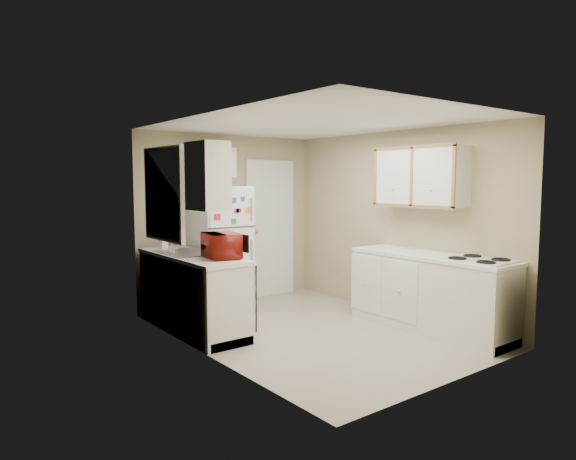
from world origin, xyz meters
TOP-DOWN VIEW (x-y plane):
  - floor at (0.00, 0.00)m, footprint 3.80×3.80m
  - ceiling at (0.00, 0.00)m, footprint 3.80×3.80m
  - wall_left at (-1.40, 0.00)m, footprint 3.80×3.80m
  - wall_right at (1.40, 0.00)m, footprint 3.80×3.80m
  - wall_back at (0.00, 1.90)m, footprint 2.80×2.80m
  - wall_front at (0.00, -1.90)m, footprint 2.80×2.80m
  - left_counter at (-1.10, 0.90)m, footprint 0.60×1.80m
  - dishwasher at (-0.81, 0.30)m, footprint 0.03×0.58m
  - sink at (-1.10, 1.05)m, footprint 0.54×0.74m
  - microwave at (-0.96, 0.45)m, footprint 0.54×0.37m
  - soap_bottle at (-1.15, 1.59)m, footprint 0.10×0.10m
  - window_blinds at (-1.36, 1.05)m, footprint 0.10×0.98m
  - upper_cabinet_left at (-1.25, 0.22)m, footprint 0.30×0.45m
  - refrigerator at (-0.40, 1.50)m, footprint 0.70×0.68m
  - cabinet_over_fridge at (-0.40, 1.75)m, footprint 0.70×0.30m
  - interior_door at (0.70, 1.86)m, footprint 0.86×0.06m
  - right_counter at (1.10, -0.80)m, footprint 0.60×2.00m
  - stove at (1.11, -1.41)m, footprint 0.58×0.70m
  - upper_cabinet_right at (1.25, -0.50)m, footprint 0.30×1.20m

SIDE VIEW (x-z plane):
  - floor at x=0.00m, z-range 0.00..0.00m
  - stove at x=1.11m, z-range 0.00..0.81m
  - left_counter at x=-1.10m, z-range 0.00..0.90m
  - right_counter at x=1.10m, z-range 0.00..0.90m
  - dishwasher at x=-0.81m, z-range 0.13..0.85m
  - refrigerator at x=-0.40m, z-range 0.00..1.68m
  - sink at x=-1.10m, z-range 0.78..0.94m
  - soap_bottle at x=-1.15m, z-range 0.90..1.10m
  - interior_door at x=0.70m, z-range -0.02..2.06m
  - microwave at x=-0.96m, z-range 0.88..1.22m
  - wall_left at x=-1.40m, z-range 1.20..1.20m
  - wall_right at x=1.40m, z-range 1.20..1.20m
  - wall_back at x=0.00m, z-range 1.20..1.20m
  - wall_front at x=0.00m, z-range 1.20..1.20m
  - window_blinds at x=-1.36m, z-range 1.06..2.14m
  - upper_cabinet_left at x=-1.25m, z-range 1.45..2.15m
  - upper_cabinet_right at x=1.25m, z-range 1.45..2.15m
  - cabinet_over_fridge at x=-0.40m, z-range 1.80..2.20m
  - ceiling at x=0.00m, z-range 2.40..2.40m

